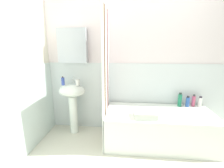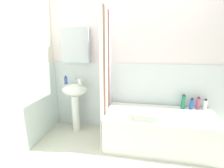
{
  "view_description": "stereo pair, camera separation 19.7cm",
  "coord_description": "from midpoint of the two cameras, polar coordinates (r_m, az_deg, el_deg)",
  "views": [
    {
      "loc": [
        -0.18,
        -1.45,
        1.5
      ],
      "look_at": [
        -0.39,
        0.81,
        0.94
      ],
      "focal_mm": 25.54,
      "sensor_mm": 36.0,
      "label": 1
    },
    {
      "loc": [
        0.02,
        -1.42,
        1.5
      ],
      "look_at": [
        -0.39,
        0.81,
        0.94
      ],
      "focal_mm": 25.54,
      "sensor_mm": 36.0,
      "label": 2
    }
  ],
  "objects": [
    {
      "name": "sink",
      "position": [
        2.8,
        -11.16,
        -4.61
      ],
      "size": [
        0.44,
        0.34,
        0.86
      ],
      "color": "white",
      "rests_on": "ground_plane"
    },
    {
      "name": "bathtub",
      "position": [
        2.63,
        18.67,
        -15.19
      ],
      "size": [
        1.59,
        0.74,
        0.51
      ],
      "primitive_type": "cube",
      "color": "white",
      "rests_on": "ground_plane"
    },
    {
      "name": "body_wash_bottle",
      "position": [
        2.85,
        28.42,
        -6.36
      ],
      "size": [
        0.06,
        0.06,
        0.18
      ],
      "color": "#2E57A4",
      "rests_on": "bathtub"
    },
    {
      "name": "towel_folded",
      "position": [
        2.29,
        13.98,
        -10.84
      ],
      "size": [
        0.33,
        0.26,
        0.09
      ],
      "primitive_type": "cube",
      "rotation": [
        0.0,
        0.0,
        0.05
      ],
      "color": "silver",
      "rests_on": "bathtub"
    },
    {
      "name": "lotion_bottle",
      "position": [
        2.81,
        26.0,
        -5.85
      ],
      "size": [
        0.06,
        0.06,
        0.23
      ],
      "color": "#1C7550",
      "rests_on": "bathtub"
    },
    {
      "name": "wall_left_tiled",
      "position": [
        2.35,
        -29.14,
        2.71
      ],
      "size": [
        0.07,
        1.81,
        2.4
      ],
      "color": "white",
      "rests_on": "ground_plane"
    },
    {
      "name": "toothbrush_cup",
      "position": [
        2.68,
        -9.42,
        0.84
      ],
      "size": [
        0.07,
        0.07,
        0.1
      ],
      "primitive_type": "cylinder",
      "color": "silver",
      "rests_on": "sink"
    },
    {
      "name": "conditioner_bottle",
      "position": [
        2.91,
        30.19,
        -6.01
      ],
      "size": [
        0.05,
        0.05,
        0.2
      ],
      "color": "#C24B6C",
      "rests_on": "bathtub"
    },
    {
      "name": "shower_curtain",
      "position": [
        2.37,
        0.32,
        1.66
      ],
      "size": [
        0.01,
        0.74,
        2.0
      ],
      "color": "white",
      "rests_on": "ground_plane"
    },
    {
      "name": "faucet",
      "position": [
        2.8,
        -10.82,
        1.55
      ],
      "size": [
        0.03,
        0.12,
        0.12
      ],
      "color": "silver",
      "rests_on": "sink"
    },
    {
      "name": "shampoo_bottle",
      "position": [
        2.93,
        32.08,
        -6.31
      ],
      "size": [
        0.06,
        0.06,
        0.18
      ],
      "color": "white",
      "rests_on": "bathtub"
    },
    {
      "name": "soap_dispenser",
      "position": [
        2.75,
        -14.27,
        1.27
      ],
      "size": [
        0.05,
        0.05,
        0.15
      ],
      "color": "#364AA5",
      "rests_on": "sink"
    },
    {
      "name": "wall_back_tiled",
      "position": [
        2.72,
        10.74,
        5.98
      ],
      "size": [
        3.6,
        0.18,
        2.4
      ],
      "color": "silver",
      "rests_on": "ground_plane"
    }
  ]
}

